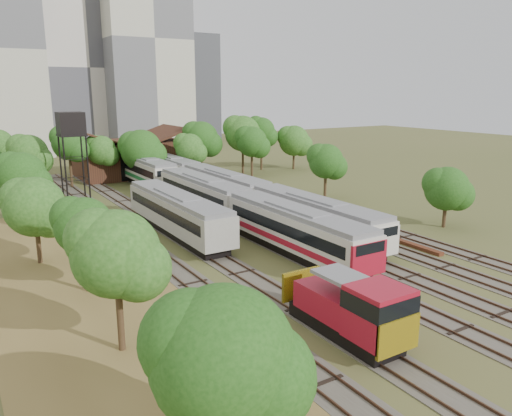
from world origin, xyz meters
TOP-DOWN VIEW (x-y plane):
  - ground at (0.00, 0.00)m, footprint 240.00×240.00m
  - dry_grass_patch at (-18.00, 8.00)m, footprint 14.00×60.00m
  - tracks at (-0.67, 25.00)m, footprint 24.60×80.00m
  - railcar_red_set at (-2.00, 20.56)m, footprint 3.18×34.57m
  - railcar_green_set at (2.00, 31.76)m, footprint 3.10×52.08m
  - railcar_rear at (-2.00, 47.81)m, footprint 3.27×16.08m
  - shunter_locomotive at (-8.00, -1.77)m, footprint 2.84×8.10m
  - old_grey_coach at (-8.00, 22.45)m, footprint 3.16×18.00m
  - water_tower at (-12.58, 43.68)m, footprint 3.12×3.12m
  - rail_pile_near at (8.00, 9.57)m, footprint 0.60×8.95m
  - rail_pile_far at (8.20, 17.87)m, footprint 0.44×7.05m
  - maintenance_shed at (-1.00, 57.98)m, footprint 16.45×11.55m
  - tree_band_left at (-19.60, 24.94)m, footprint 7.56×71.86m
  - tree_band_far at (5.32, 50.25)m, footprint 47.15×9.24m
  - tree_band_right at (14.95, 30.24)m, footprint 5.96×40.47m
  - tower_centre at (2.00, 100.00)m, footprint 20.00×18.00m
  - tower_right at (14.00, 92.00)m, footprint 18.00×16.00m
  - tower_far_right at (34.00, 110.00)m, footprint 12.00×12.00m

SIDE VIEW (x-z plane):
  - ground at x=0.00m, z-range 0.00..0.00m
  - dry_grass_patch at x=-18.00m, z-range 0.00..0.04m
  - tracks at x=-0.67m, z-range -0.05..0.14m
  - rail_pile_far at x=8.20m, z-range 0.00..0.23m
  - rail_pile_near at x=8.00m, z-range 0.00..0.30m
  - shunter_locomotive at x=-8.00m, z-range -0.06..3.66m
  - railcar_green_set at x=2.00m, z-range 0.11..3.95m
  - railcar_red_set at x=-2.00m, z-range 0.11..4.05m
  - old_grey_coach at x=-8.00m, z-range 0.18..4.10m
  - railcar_rear at x=-2.00m, z-range 0.12..4.16m
  - maintenance_shed at x=-1.00m, z-range -0.87..6.70m
  - tree_band_right at x=14.95m, z-range 0.86..8.72m
  - tree_band_left at x=-19.60m, z-range 0.84..8.80m
  - tree_band_far at x=5.32m, z-range 0.91..10.32m
  - water_tower at x=-12.58m, z-range 3.70..14.50m
  - tower_far_right at x=34.00m, z-range 0.00..28.00m
  - tower_centre at x=2.00m, z-range 0.00..36.00m
  - tower_right at x=14.00m, z-range 0.00..48.00m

